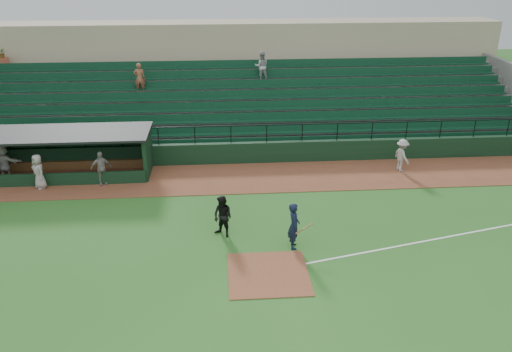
{
  "coord_description": "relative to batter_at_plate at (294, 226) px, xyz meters",
  "views": [
    {
      "loc": [
        -1.71,
        -17.3,
        11.08
      ],
      "look_at": [
        0.0,
        5.0,
        1.4
      ],
      "focal_mm": 36.59,
      "sensor_mm": 36.0,
      "label": 1
    }
  ],
  "objects": [
    {
      "name": "stadium_structure",
      "position": [
        -1.21,
        15.61,
        1.32
      ],
      "size": [
        38.0,
        13.08,
        6.4
      ],
      "color": "black",
      "rests_on": "ground"
    },
    {
      "name": "warning_track",
      "position": [
        -1.2,
        7.15,
        -0.97
      ],
      "size": [
        40.0,
        4.0,
        0.03
      ],
      "primitive_type": "cube",
      "color": "brown",
      "rests_on": "ground"
    },
    {
      "name": "dugout_player_a",
      "position": [
        -8.91,
        6.87,
        -0.06
      ],
      "size": [
        1.13,
        0.76,
        1.78
      ],
      "primitive_type": "imported",
      "rotation": [
        0.0,
        0.0,
        0.34
      ],
      "color": "gray",
      "rests_on": "warning_track"
    },
    {
      "name": "home_plate_dirt",
      "position": [
        -1.2,
        -1.85,
        -0.97
      ],
      "size": [
        3.0,
        3.0,
        0.03
      ],
      "primitive_type": "cube",
      "color": "brown",
      "rests_on": "ground"
    },
    {
      "name": "umpire",
      "position": [
        -2.82,
        1.15,
        -0.08
      ],
      "size": [
        1.11,
        1.09,
        1.81
      ],
      "primitive_type": "imported",
      "rotation": [
        0.0,
        0.0,
        -0.68
      ],
      "color": "black",
      "rests_on": "ground"
    },
    {
      "name": "ground",
      "position": [
        -1.2,
        -0.85,
        -0.98
      ],
      "size": [
        90.0,
        90.0,
        0.0
      ],
      "primitive_type": "plane",
      "color": "#245B1D",
      "rests_on": "ground"
    },
    {
      "name": "dugout_player_b",
      "position": [
        -11.94,
        6.63,
        -0.06
      ],
      "size": [
        1.01,
        1.04,
        1.8
      ],
      "primitive_type": "imported",
      "rotation": [
        0.0,
        0.0,
        -0.86
      ],
      "color": "#A19C97",
      "rests_on": "warning_track"
    },
    {
      "name": "foul_line",
      "position": [
        6.8,
        0.35,
        -0.98
      ],
      "size": [
        17.49,
        4.44,
        0.01
      ],
      "primitive_type": "cube",
      "rotation": [
        0.0,
        0.0,
        0.24
      ],
      "color": "white",
      "rests_on": "ground"
    },
    {
      "name": "runner",
      "position": [
        6.97,
        7.45,
        -0.06
      ],
      "size": [
        0.94,
        1.29,
        1.79
      ],
      "primitive_type": "imported",
      "rotation": [
        0.0,
        0.0,
        1.83
      ],
      "color": "#A7A29C",
      "rests_on": "warning_track"
    },
    {
      "name": "dugout_player_c",
      "position": [
        -14.03,
        7.87,
        0.03
      ],
      "size": [
        1.91,
        1.17,
        1.96
      ],
      "primitive_type": "imported",
      "rotation": [
        0.0,
        0.0,
        2.79
      ],
      "color": "#A19C97",
      "rests_on": "warning_track"
    },
    {
      "name": "batter_at_plate",
      "position": [
        0.0,
        0.0,
        0.0
      ],
      "size": [
        1.05,
        0.74,
        1.97
      ],
      "color": "black",
      "rests_on": "ground"
    },
    {
      "name": "dugout",
      "position": [
        -10.95,
        8.71,
        0.35
      ],
      "size": [
        8.9,
        3.2,
        2.42
      ],
      "color": "black",
      "rests_on": "ground"
    }
  ]
}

